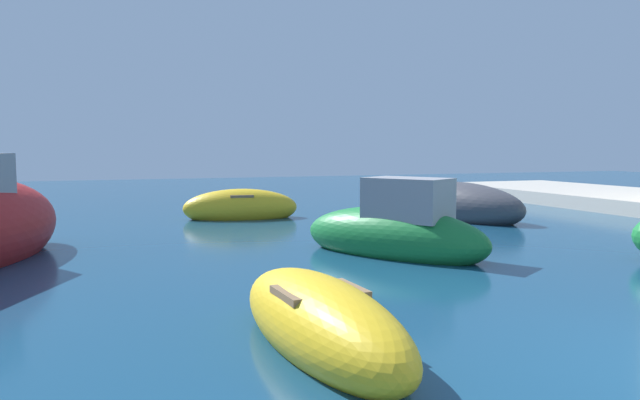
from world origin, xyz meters
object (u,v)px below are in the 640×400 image
at_px(moored_boat_2, 453,206).
at_px(moored_boat_6, 241,208).
at_px(moored_boat_4, 395,232).
at_px(moored_boat_5, 320,322).

height_order(moored_boat_2, moored_boat_6, moored_boat_2).
distance_m(moored_boat_2, moored_boat_6, 6.66).
relative_size(moored_boat_2, moored_boat_4, 1.17).
bearing_deg(moored_boat_2, moored_boat_6, 46.28).
relative_size(moored_boat_4, moored_boat_5, 1.16).
xyz_separation_m(moored_boat_2, moored_boat_4, (-4.60, -4.94, 0.06)).
distance_m(moored_boat_2, moored_boat_5, 12.71).
bearing_deg(moored_boat_5, moored_boat_4, -39.10).
xyz_separation_m(moored_boat_4, moored_boat_6, (-1.57, 7.44, -0.15)).
bearing_deg(moored_boat_2, moored_boat_5, 118.85).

